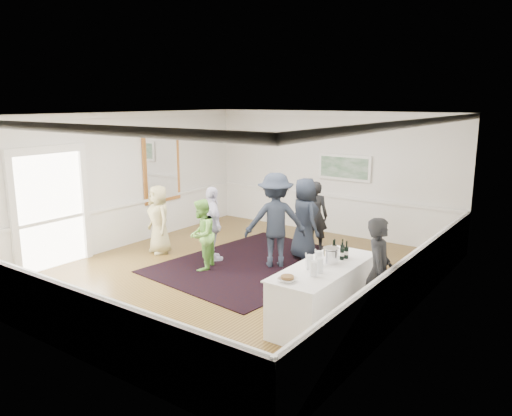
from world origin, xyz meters
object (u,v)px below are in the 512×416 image
Objects in this scene: guest_dark_b at (315,216)px; guest_navy at (305,219)px; guest_green at (201,235)px; ice_bucket at (331,256)px; serving_table at (324,293)px; guest_tan at (159,219)px; nut_bowl at (287,279)px; guest_dark_a at (275,220)px; guest_lilac at (212,224)px; bartender at (379,272)px.

guest_navy reaches higher than guest_dark_b.
guest_dark_b reaches higher than guest_green.
serving_table is at bearing -92.01° from ice_bucket.
guest_tan is 0.87× the size of guest_navy.
guest_dark_a is at bearing 126.10° from nut_bowl.
nut_bowl is at bearing 177.70° from guest_lilac.
guest_lilac is 3.62m from ice_bucket.
guest_lilac is 4.00m from nut_bowl.
guest_green reaches higher than nut_bowl.
serving_table is 0.92m from bartender.
guest_lilac reaches higher than ice_bucket.
guest_tan is 6.08× the size of ice_bucket.
guest_tan is 1.40m from guest_lilac.
guest_navy is (0.22, 0.84, -0.10)m from guest_dark_a.
guest_tan is at bearing 60.96° from guest_navy.
guest_lilac reaches higher than guest_dark_b.
guest_dark_a is (-2.86, 1.46, 0.14)m from bartender.
guest_tan is at bearing 42.77° from guest_lilac.
guest_dark_a is 7.71× the size of ice_bucket.
bartender is 1.17× the size of guest_green.
ice_bucket is (3.43, -1.13, 0.21)m from guest_lilac.
ice_bucket is at bearing 160.11° from guest_navy.
guest_dark_a reaches higher than guest_dark_b.
guest_navy reaches higher than guest_tan.
guest_dark_a is (2.69, 0.75, 0.21)m from guest_tan.
guest_green is (-3.99, 0.40, -0.12)m from bartender.
guest_navy is at bearing 28.26° from bartender.
serving_table is 1.38× the size of guest_lilac.
bartender is 5.60m from guest_tan.
guest_tan is at bearing 169.78° from ice_bucket.
bartender is 1.06× the size of guest_dark_b.
guest_green is 2.89m from guest_dark_b.
bartender reaches higher than guest_dark_b.
guest_lilac is at bearing 37.88° from guest_dark_b.
serving_table is 1.53× the size of guest_green.
guest_dark_a reaches higher than ice_bucket.
guest_green reaches higher than serving_table.
bartender is 4.01m from guest_green.
ice_bucket is at bearing 80.98° from bartender.
ice_bucket is (-0.75, -0.15, 0.17)m from bartender.
ice_bucket is 0.98× the size of nut_bowl.
nut_bowl is (3.12, -1.67, 0.22)m from guest_green.
guest_dark_b is 0.90× the size of guest_navy.
guest_navy is at bearing 125.44° from serving_table.
guest_lilac reaches higher than guest_green.
guest_lilac is at bearing 158.83° from serving_table.
guest_navy reaches higher than ice_bucket.
bartender is at bearing 12.81° from guest_tan.
guest_dark_a is at bearing 69.18° from guest_dark_b.
bartender reaches higher than guest_green.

